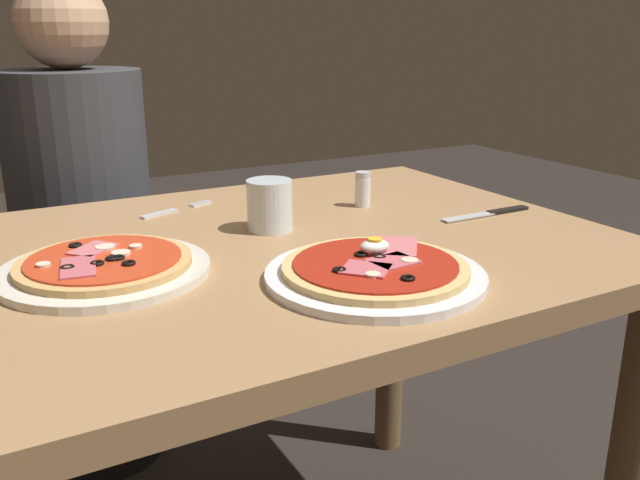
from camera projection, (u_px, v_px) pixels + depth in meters
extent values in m
cube|color=#9E754C|center=(267.00, 255.00, 1.08)|extent=(1.11, 0.81, 0.04)
cylinder|color=brown|center=(627.00, 475.00, 1.13)|extent=(0.07, 0.07, 0.70)
cylinder|color=brown|center=(391.00, 324.00, 1.71)|extent=(0.07, 0.07, 0.70)
cylinder|color=white|center=(375.00, 276.00, 0.91)|extent=(0.30, 0.30, 0.01)
cylinder|color=#DBB26B|center=(375.00, 268.00, 0.91)|extent=(0.25, 0.25, 0.01)
cylinder|color=#A82314|center=(375.00, 264.00, 0.91)|extent=(0.22, 0.22, 0.00)
torus|color=black|center=(379.00, 257.00, 0.92)|extent=(0.02, 0.02, 0.00)
torus|color=black|center=(361.00, 254.00, 0.94)|extent=(0.02, 0.02, 0.00)
torus|color=black|center=(408.00, 278.00, 0.85)|extent=(0.02, 0.02, 0.00)
torus|color=black|center=(339.00, 270.00, 0.87)|extent=(0.02, 0.02, 0.00)
cube|color=#C65B66|center=(366.00, 269.00, 0.88)|extent=(0.08, 0.08, 0.00)
cube|color=#C65B66|center=(393.00, 261.00, 0.91)|extent=(0.07, 0.06, 0.00)
cube|color=#D16B70|center=(393.00, 246.00, 0.97)|extent=(0.11, 0.11, 0.00)
cylinder|color=beige|center=(410.00, 261.00, 0.91)|extent=(0.02, 0.02, 0.00)
cylinder|color=beige|center=(373.00, 275.00, 0.86)|extent=(0.02, 0.02, 0.00)
ellipsoid|color=white|center=(375.00, 246.00, 0.94)|extent=(0.04, 0.03, 0.02)
cylinder|color=yellow|center=(375.00, 240.00, 0.94)|extent=(0.02, 0.02, 0.00)
cylinder|color=silver|center=(105.00, 270.00, 0.93)|extent=(0.29, 0.29, 0.01)
cylinder|color=tan|center=(104.00, 263.00, 0.93)|extent=(0.24, 0.24, 0.01)
cylinder|color=red|center=(104.00, 258.00, 0.93)|extent=(0.21, 0.21, 0.00)
torus|color=black|center=(112.00, 258.00, 0.92)|extent=(0.02, 0.02, 0.00)
torus|color=black|center=(75.00, 245.00, 0.97)|extent=(0.02, 0.02, 0.00)
torus|color=black|center=(97.00, 263.00, 0.90)|extent=(0.02, 0.02, 0.00)
torus|color=black|center=(67.00, 268.00, 0.88)|extent=(0.02, 0.02, 0.00)
torus|color=black|center=(118.00, 258.00, 0.92)|extent=(0.02, 0.02, 0.00)
torus|color=black|center=(129.00, 263.00, 0.90)|extent=(0.02, 0.02, 0.00)
cube|color=#D16B70|center=(93.00, 249.00, 0.96)|extent=(0.08, 0.08, 0.00)
cube|color=#C65B66|center=(78.00, 267.00, 0.89)|extent=(0.06, 0.09, 0.00)
cylinder|color=beige|center=(136.00, 246.00, 0.97)|extent=(0.02, 0.02, 0.00)
cylinder|color=beige|center=(43.00, 265.00, 0.89)|extent=(0.02, 0.02, 0.00)
cylinder|color=beige|center=(121.00, 253.00, 0.94)|extent=(0.03, 0.03, 0.00)
cylinder|color=beige|center=(105.00, 247.00, 0.96)|extent=(0.03, 0.03, 0.00)
cylinder|color=silver|center=(270.00, 205.00, 1.13)|extent=(0.08, 0.08, 0.09)
cylinder|color=silver|center=(270.00, 218.00, 1.14)|extent=(0.07, 0.07, 0.04)
cube|color=silver|center=(159.00, 214.00, 1.23)|extent=(0.07, 0.04, 0.00)
cube|color=silver|center=(202.00, 204.00, 1.30)|extent=(0.04, 0.02, 0.00)
cube|color=silver|center=(201.00, 204.00, 1.30)|extent=(0.04, 0.02, 0.00)
cube|color=silver|center=(199.00, 203.00, 1.31)|extent=(0.04, 0.02, 0.00)
cube|color=silver|center=(198.00, 203.00, 1.31)|extent=(0.04, 0.02, 0.00)
cube|color=silver|center=(468.00, 217.00, 1.21)|extent=(0.11, 0.02, 0.00)
cube|color=black|center=(507.00, 210.00, 1.26)|extent=(0.09, 0.02, 0.01)
cylinder|color=white|center=(363.00, 192.00, 1.29)|extent=(0.03, 0.03, 0.05)
cylinder|color=silver|center=(363.00, 175.00, 1.28)|extent=(0.03, 0.03, 0.01)
cylinder|color=black|center=(100.00, 372.00, 1.72)|extent=(0.29, 0.29, 0.46)
cylinder|color=#38383D|center=(79.00, 184.00, 1.57)|extent=(0.32, 0.32, 0.52)
sphere|color=tan|center=(61.00, 22.00, 1.46)|extent=(0.20, 0.20, 0.20)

